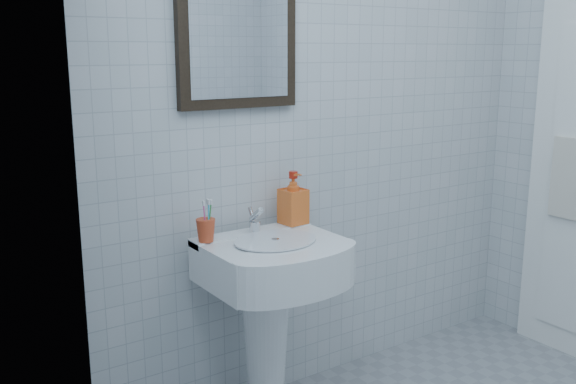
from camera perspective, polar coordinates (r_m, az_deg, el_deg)
wall_back at (r=2.76m, az=4.05°, el=8.17°), size 2.20×0.02×2.50m
wall_left at (r=1.15m, az=-1.73°, el=2.18°), size 0.02×2.40×2.50m
washbasin at (r=2.48m, az=-1.75°, el=-9.64°), size 0.51×0.37×0.78m
faucet at (r=2.46m, az=-2.96°, el=-2.65°), size 0.04×0.09×0.11m
toothbrush_cup at (r=2.36m, az=-7.32°, el=-3.39°), size 0.08×0.08×0.08m
soap_dispenser at (r=2.57m, az=0.47°, el=-0.54°), size 0.10×0.10×0.21m
wall_mirror at (r=2.47m, az=-4.47°, el=14.64°), size 0.50×0.04×0.62m
towel_ring at (r=3.27m, az=24.08°, el=4.27°), size 0.01×0.18×0.18m
hand_towel at (r=3.28m, az=23.62°, el=1.14°), size 0.03×0.16×0.38m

